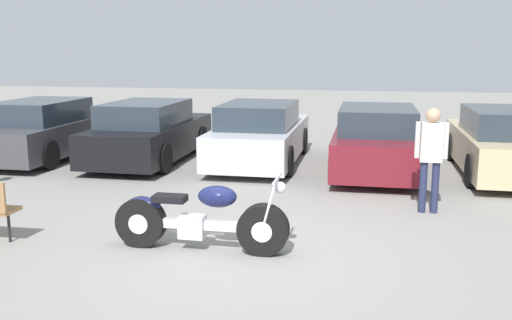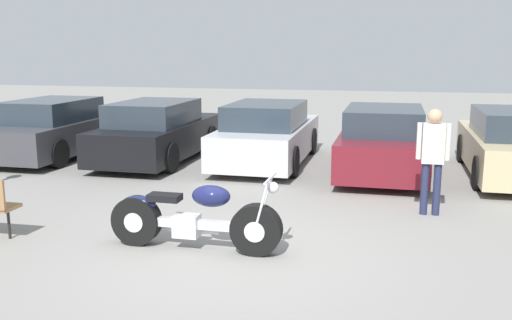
{
  "view_description": "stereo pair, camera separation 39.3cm",
  "coord_description": "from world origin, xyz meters",
  "px_view_note": "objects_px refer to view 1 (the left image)",
  "views": [
    {
      "loc": [
        1.61,
        -6.93,
        2.65
      ],
      "look_at": [
        -0.15,
        2.06,
        0.85
      ],
      "focal_mm": 40.0,
      "sensor_mm": 36.0,
      "label": 1
    },
    {
      "loc": [
        2.0,
        -6.85,
        2.65
      ],
      "look_at": [
        -0.15,
        2.06,
        0.85
      ],
      "focal_mm": 40.0,
      "sensor_mm": 36.0,
      "label": 2
    }
  ],
  "objects_px": {
    "parked_car_maroon": "(376,141)",
    "motorcycle": "(199,219)",
    "parked_car_silver": "(260,135)",
    "parked_car_black": "(149,133)",
    "parked_car_dark_grey": "(46,130)",
    "parked_car_champagne": "(504,144)",
    "person_standing": "(431,151)"
  },
  "relations": [
    {
      "from": "motorcycle",
      "to": "parked_car_maroon",
      "type": "distance_m",
      "value": 6.03
    },
    {
      "from": "motorcycle",
      "to": "parked_car_silver",
      "type": "distance_m",
      "value": 5.96
    },
    {
      "from": "parked_car_silver",
      "to": "person_standing",
      "type": "relative_size",
      "value": 2.61
    },
    {
      "from": "parked_car_silver",
      "to": "person_standing",
      "type": "height_order",
      "value": "person_standing"
    },
    {
      "from": "parked_car_black",
      "to": "parked_car_maroon",
      "type": "distance_m",
      "value": 5.29
    },
    {
      "from": "parked_car_maroon",
      "to": "parked_car_champagne",
      "type": "bearing_deg",
      "value": 2.98
    },
    {
      "from": "motorcycle",
      "to": "parked_car_dark_grey",
      "type": "distance_m",
      "value": 7.93
    },
    {
      "from": "parked_car_maroon",
      "to": "motorcycle",
      "type": "bearing_deg",
      "value": -112.89
    },
    {
      "from": "parked_car_silver",
      "to": "parked_car_maroon",
      "type": "bearing_deg",
      "value": -8.48
    },
    {
      "from": "parked_car_maroon",
      "to": "parked_car_champagne",
      "type": "distance_m",
      "value": 2.65
    },
    {
      "from": "parked_car_dark_grey",
      "to": "parked_car_black",
      "type": "xyz_separation_m",
      "value": [
        2.64,
        0.09,
        0.0
      ]
    },
    {
      "from": "parked_car_dark_grey",
      "to": "parked_car_champagne",
      "type": "bearing_deg",
      "value": 0.36
    },
    {
      "from": "parked_car_silver",
      "to": "parked_car_champagne",
      "type": "xyz_separation_m",
      "value": [
        5.29,
        -0.26,
        0.0
      ]
    },
    {
      "from": "motorcycle",
      "to": "parked_car_maroon",
      "type": "height_order",
      "value": "parked_car_maroon"
    },
    {
      "from": "parked_car_black",
      "to": "person_standing",
      "type": "xyz_separation_m",
      "value": [
        6.1,
        -3.29,
        0.35
      ]
    },
    {
      "from": "parked_car_silver",
      "to": "parked_car_maroon",
      "type": "xyz_separation_m",
      "value": [
        2.64,
        -0.39,
        0.0
      ]
    },
    {
      "from": "motorcycle",
      "to": "parked_car_silver",
      "type": "bearing_deg",
      "value": 92.87
    },
    {
      "from": "parked_car_silver",
      "to": "parked_car_champagne",
      "type": "relative_size",
      "value": 1.0
    },
    {
      "from": "parked_car_maroon",
      "to": "parked_car_black",
      "type": "bearing_deg",
      "value": 178.23
    },
    {
      "from": "parked_car_champagne",
      "to": "person_standing",
      "type": "xyz_separation_m",
      "value": [
        -1.82,
        -3.26,
        0.35
      ]
    },
    {
      "from": "motorcycle",
      "to": "parked_car_champagne",
      "type": "bearing_deg",
      "value": 48.77
    },
    {
      "from": "parked_car_dark_grey",
      "to": "parked_car_silver",
      "type": "xyz_separation_m",
      "value": [
        5.29,
        0.32,
        0.0
      ]
    },
    {
      "from": "parked_car_silver",
      "to": "parked_car_black",
      "type": "bearing_deg",
      "value": -175.01
    },
    {
      "from": "parked_car_black",
      "to": "parked_car_silver",
      "type": "bearing_deg",
      "value": 4.99
    },
    {
      "from": "parked_car_champagne",
      "to": "parked_car_black",
      "type": "bearing_deg",
      "value": 179.82
    },
    {
      "from": "motorcycle",
      "to": "parked_car_dark_grey",
      "type": "bearing_deg",
      "value": 134.78
    },
    {
      "from": "parked_car_champagne",
      "to": "person_standing",
      "type": "relative_size",
      "value": 2.61
    },
    {
      "from": "parked_car_black",
      "to": "parked_car_silver",
      "type": "relative_size",
      "value": 1.0
    },
    {
      "from": "parked_car_silver",
      "to": "parked_car_champagne",
      "type": "distance_m",
      "value": 5.29
    },
    {
      "from": "motorcycle",
      "to": "parked_car_champagne",
      "type": "height_order",
      "value": "parked_car_champagne"
    },
    {
      "from": "motorcycle",
      "to": "parked_car_black",
      "type": "xyz_separation_m",
      "value": [
        -2.94,
        5.72,
        0.25
      ]
    },
    {
      "from": "parked_car_black",
      "to": "person_standing",
      "type": "relative_size",
      "value": 2.61
    }
  ]
}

